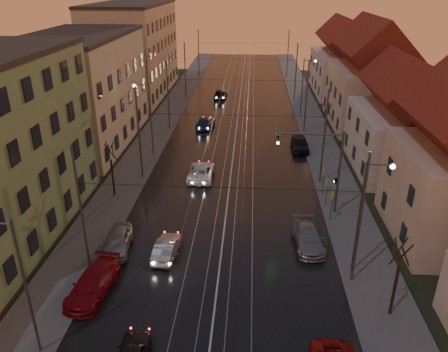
% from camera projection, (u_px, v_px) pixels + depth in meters
% --- Properties ---
extents(road, '(16.00, 120.00, 0.04)m').
position_uv_depth(road, '(236.00, 128.00, 56.85)').
color(road, black).
rests_on(road, ground).
extents(sidewalk_left, '(4.00, 120.00, 0.15)m').
position_uv_depth(sidewalk_left, '(161.00, 126.00, 57.41)').
color(sidewalk_left, '#4C4C4C').
rests_on(sidewalk_left, ground).
extents(sidewalk_right, '(4.00, 120.00, 0.15)m').
position_uv_depth(sidewalk_right, '(314.00, 129.00, 56.24)').
color(sidewalk_right, '#4C4C4C').
rests_on(sidewalk_right, ground).
extents(tram_rail_0, '(0.06, 120.00, 0.03)m').
position_uv_depth(tram_rail_0, '(220.00, 128.00, 56.96)').
color(tram_rail_0, gray).
rests_on(tram_rail_0, road).
extents(tram_rail_1, '(0.06, 120.00, 0.03)m').
position_uv_depth(tram_rail_1, '(231.00, 128.00, 56.88)').
color(tram_rail_1, gray).
rests_on(tram_rail_1, road).
extents(tram_rail_2, '(0.06, 120.00, 0.03)m').
position_uv_depth(tram_rail_2, '(242.00, 128.00, 56.79)').
color(tram_rail_2, gray).
rests_on(tram_rail_2, road).
extents(tram_rail_3, '(0.06, 120.00, 0.03)m').
position_uv_depth(tram_rail_3, '(253.00, 128.00, 56.71)').
color(tram_rail_3, gray).
rests_on(tram_rail_3, road).
extents(apartment_left_2, '(10.00, 20.00, 12.00)m').
position_uv_depth(apartment_left_2, '(82.00, 92.00, 49.94)').
color(apartment_left_2, beige).
rests_on(apartment_left_2, ground).
extents(apartment_left_3, '(10.00, 24.00, 14.00)m').
position_uv_depth(apartment_left_3, '(134.00, 51.00, 71.32)').
color(apartment_left_3, tan).
rests_on(apartment_left_3, ground).
extents(house_right_2, '(9.18, 12.24, 9.20)m').
position_uv_depth(house_right_2, '(404.00, 125.00, 43.05)').
color(house_right_2, '#BAB6AC').
rests_on(house_right_2, ground).
extents(house_right_3, '(9.18, 14.28, 11.50)m').
position_uv_depth(house_right_3, '(370.00, 81.00, 56.19)').
color(house_right_3, '#B6A48C').
rests_on(house_right_3, ground).
extents(house_right_4, '(9.18, 16.32, 10.00)m').
position_uv_depth(house_right_4, '(343.00, 62.00, 72.85)').
color(house_right_4, '#BAB6AC').
rests_on(house_right_4, ground).
extents(catenary_pole_l_1, '(0.16, 0.16, 9.00)m').
position_uv_depth(catenary_pole_l_1, '(82.00, 212.00, 27.34)').
color(catenary_pole_l_1, '#595B60').
rests_on(catenary_pole_l_1, ground).
extents(catenary_pole_r_1, '(0.16, 0.16, 9.00)m').
position_uv_depth(catenary_pole_r_1, '(360.00, 221.00, 26.34)').
color(catenary_pole_r_1, '#595B60').
rests_on(catenary_pole_r_1, ground).
extents(catenary_pole_l_2, '(0.16, 0.16, 9.00)m').
position_uv_depth(catenary_pole_l_2, '(139.00, 134.00, 40.96)').
color(catenary_pole_l_2, '#595B60').
rests_on(catenary_pole_l_2, ground).
extents(catenary_pole_r_2, '(0.16, 0.16, 9.00)m').
position_uv_depth(catenary_pole_r_2, '(324.00, 138.00, 39.96)').
color(catenary_pole_r_2, '#595B60').
rests_on(catenary_pole_r_2, ground).
extents(catenary_pole_l_3, '(0.16, 0.16, 9.00)m').
position_uv_depth(catenary_pole_l_3, '(168.00, 95.00, 54.58)').
color(catenary_pole_l_3, '#595B60').
rests_on(catenary_pole_l_3, ground).
extents(catenary_pole_r_3, '(0.16, 0.16, 9.00)m').
position_uv_depth(catenary_pole_r_3, '(306.00, 97.00, 53.58)').
color(catenary_pole_r_3, '#595B60').
rests_on(catenary_pole_r_3, ground).
extents(catenary_pole_l_4, '(0.16, 0.16, 9.00)m').
position_uv_depth(catenary_pole_l_4, '(185.00, 72.00, 68.21)').
color(catenary_pole_l_4, '#595B60').
rests_on(catenary_pole_l_4, ground).
extents(catenary_pole_r_4, '(0.16, 0.16, 9.00)m').
position_uv_depth(catenary_pole_r_4, '(296.00, 73.00, 67.21)').
color(catenary_pole_r_4, '#595B60').
rests_on(catenary_pole_r_4, ground).
extents(catenary_pole_l_5, '(0.16, 0.16, 9.00)m').
position_uv_depth(catenary_pole_l_5, '(199.00, 53.00, 84.55)').
color(catenary_pole_l_5, '#595B60').
rests_on(catenary_pole_l_5, ground).
extents(catenary_pole_r_5, '(0.16, 0.16, 9.00)m').
position_uv_depth(catenary_pole_r_5, '(288.00, 54.00, 83.55)').
color(catenary_pole_r_5, '#595B60').
rests_on(catenary_pole_r_5, ground).
extents(street_lamp_0, '(1.75, 0.32, 8.00)m').
position_uv_depth(street_lamp_0, '(17.00, 276.00, 20.85)').
color(street_lamp_0, '#595B60').
rests_on(street_lamp_0, ground).
extents(street_lamp_1, '(1.75, 0.32, 8.00)m').
position_uv_depth(street_lamp_1, '(365.00, 208.00, 27.06)').
color(street_lamp_1, '#595B60').
rests_on(street_lamp_1, ground).
extents(street_lamp_2, '(1.75, 0.32, 8.00)m').
position_uv_depth(street_lamp_2, '(148.00, 112.00, 46.28)').
color(street_lamp_2, '#595B60').
rests_on(street_lamp_2, ground).
extents(street_lamp_3, '(1.75, 0.32, 8.00)m').
position_uv_depth(street_lamp_3, '(305.00, 82.00, 59.75)').
color(street_lamp_3, '#595B60').
rests_on(street_lamp_3, ground).
extents(traffic_light_mast, '(5.30, 0.32, 7.20)m').
position_uv_depth(traffic_light_mast, '(327.00, 162.00, 34.50)').
color(traffic_light_mast, '#595B60').
rests_on(traffic_light_mast, ground).
extents(bare_tree_0, '(1.09, 1.09, 5.11)m').
position_uv_depth(bare_tree_0, '(112.00, 170.00, 38.26)').
color(bare_tree_0, black).
rests_on(bare_tree_0, ground).
extents(bare_tree_1, '(1.09, 1.09, 5.11)m').
position_uv_depth(bare_tree_1, '(396.00, 280.00, 24.36)').
color(bare_tree_1, black).
rests_on(bare_tree_1, ground).
extents(bare_tree_2, '(1.09, 1.09, 5.11)m').
position_uv_depth(bare_tree_2, '(326.00, 126.00, 49.77)').
color(bare_tree_2, black).
rests_on(bare_tree_2, ground).
extents(driving_car_1, '(1.57, 3.98, 1.29)m').
position_uv_depth(driving_car_1, '(167.00, 248.00, 30.57)').
color(driving_car_1, '#A0A1A6').
rests_on(driving_car_1, ground).
extents(driving_car_2, '(2.38, 5.09, 1.41)m').
position_uv_depth(driving_car_2, '(201.00, 172.00, 42.43)').
color(driving_car_2, silver).
rests_on(driving_car_2, ground).
extents(driving_car_3, '(2.38, 4.95, 1.39)m').
position_uv_depth(driving_car_3, '(205.00, 122.00, 56.83)').
color(driving_car_3, '#19224C').
rests_on(driving_car_3, ground).
extents(driving_car_4, '(2.16, 4.70, 1.56)m').
position_uv_depth(driving_car_4, '(221.00, 94.00, 70.57)').
color(driving_car_4, black).
rests_on(driving_car_4, ground).
extents(parked_left_2, '(2.60, 5.22, 1.46)m').
position_uv_depth(parked_left_2, '(93.00, 284.00, 26.85)').
color(parked_left_2, maroon).
rests_on(parked_left_2, ground).
extents(parked_left_3, '(2.20, 4.48, 1.47)m').
position_uv_depth(parked_left_3, '(117.00, 241.00, 31.21)').
color(parked_left_3, '#9A9A9F').
rests_on(parked_left_3, ground).
extents(parked_right_1, '(2.19, 4.85, 1.38)m').
position_uv_depth(parked_right_1, '(308.00, 237.00, 31.71)').
color(parked_right_1, gray).
rests_on(parked_right_1, ground).
extents(parked_right_2, '(1.86, 4.56, 1.55)m').
position_uv_depth(parked_right_2, '(300.00, 144.00, 49.28)').
color(parked_right_2, black).
rests_on(parked_right_2, ground).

